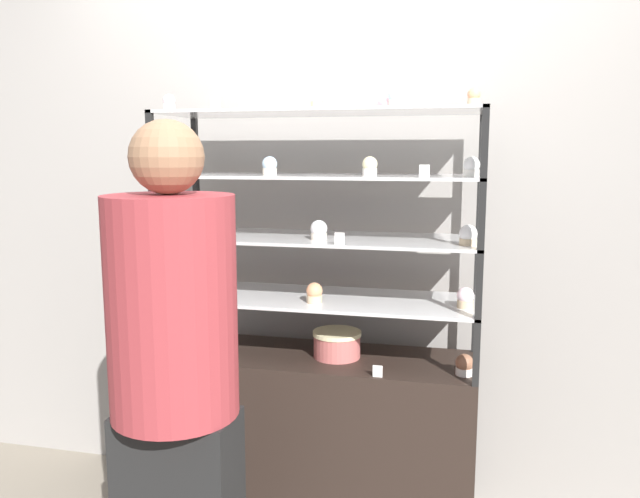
# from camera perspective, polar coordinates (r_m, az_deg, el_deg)

# --- Properties ---
(back_wall) EXTENTS (8.00, 0.05, 2.60)m
(back_wall) POSITION_cam_1_polar(r_m,az_deg,el_deg) (2.81, 1.66, 3.45)
(back_wall) COLOR gray
(back_wall) RESTS_ON ground_plane
(display_base) EXTENTS (1.25, 0.42, 0.74)m
(display_base) POSITION_cam_1_polar(r_m,az_deg,el_deg) (2.72, 0.00, -17.14)
(display_base) COLOR black
(display_base) RESTS_ON ground_plane
(display_riser_lower) EXTENTS (1.25, 0.42, 0.24)m
(display_riser_lower) POSITION_cam_1_polar(r_m,az_deg,el_deg) (2.52, 0.00, -4.76)
(display_riser_lower) COLOR black
(display_riser_lower) RESTS_ON display_base
(display_riser_middle) EXTENTS (1.25, 0.42, 0.24)m
(display_riser_middle) POSITION_cam_1_polar(r_m,az_deg,el_deg) (2.47, 0.00, 0.77)
(display_riser_middle) COLOR black
(display_riser_middle) RESTS_ON display_riser_lower
(display_riser_upper) EXTENTS (1.25, 0.42, 0.24)m
(display_riser_upper) POSITION_cam_1_polar(r_m,az_deg,el_deg) (2.45, 0.00, 6.45)
(display_riser_upper) COLOR black
(display_riser_upper) RESTS_ON display_riser_middle
(display_riser_top) EXTENTS (1.25, 0.42, 0.24)m
(display_riser_top) POSITION_cam_1_polar(r_m,az_deg,el_deg) (2.45, 0.00, 12.17)
(display_riser_top) COLOR black
(display_riser_top) RESTS_ON display_riser_upper
(layer_cake_centerpiece) EXTENTS (0.20, 0.20, 0.11)m
(layer_cake_centerpiece) POSITION_cam_1_polar(r_m,az_deg,el_deg) (2.55, 1.55, -8.69)
(layer_cake_centerpiece) COLOR #C66660
(layer_cake_centerpiece) RESTS_ON display_base
(sheet_cake_frosted) EXTENTS (0.19, 0.18, 0.07)m
(sheet_cake_frosted) POSITION_cam_1_polar(r_m,az_deg,el_deg) (2.52, -4.71, 13.22)
(sheet_cake_frosted) COLOR beige
(sheet_cake_frosted) RESTS_ON display_riser_top
(cupcake_0) EXTENTS (0.07, 0.07, 0.08)m
(cupcake_0) POSITION_cam_1_polar(r_m,az_deg,el_deg) (2.72, -12.13, -8.11)
(cupcake_0) COLOR beige
(cupcake_0) RESTS_ON display_base
(cupcake_1) EXTENTS (0.07, 0.07, 0.08)m
(cupcake_1) POSITION_cam_1_polar(r_m,az_deg,el_deg) (2.42, 13.06, -10.30)
(cupcake_1) COLOR white
(cupcake_1) RESTS_ON display_base
(price_tag_0) EXTENTS (0.04, 0.00, 0.04)m
(price_tag_0) POSITION_cam_1_polar(r_m,az_deg,el_deg) (2.35, 5.29, -11.07)
(price_tag_0) COLOR white
(price_tag_0) RESTS_ON display_base
(cupcake_2) EXTENTS (0.06, 0.06, 0.08)m
(cupcake_2) POSITION_cam_1_polar(r_m,az_deg,el_deg) (2.59, -12.84, -3.39)
(cupcake_2) COLOR #CCB28C
(cupcake_2) RESTS_ON display_riser_lower
(cupcake_3) EXTENTS (0.06, 0.06, 0.08)m
(cupcake_3) POSITION_cam_1_polar(r_m,az_deg,el_deg) (2.42, -0.56, -4.05)
(cupcake_3) COLOR #CCB28C
(cupcake_3) RESTS_ON display_riser_lower
(cupcake_4) EXTENTS (0.06, 0.06, 0.08)m
(cupcake_4) POSITION_cam_1_polar(r_m,az_deg,el_deg) (2.40, 13.15, -4.39)
(cupcake_4) COLOR #CCB28C
(cupcake_4) RESTS_ON display_riser_lower
(price_tag_1) EXTENTS (0.04, 0.00, 0.04)m
(price_tag_1) POSITION_cam_1_polar(r_m,az_deg,el_deg) (2.44, -9.64, -4.40)
(price_tag_1) COLOR white
(price_tag_1) RESTS_ON display_riser_lower
(cupcake_5) EXTENTS (0.06, 0.06, 0.07)m
(cupcake_5) POSITION_cam_1_polar(r_m,az_deg,el_deg) (2.60, -12.63, 2.07)
(cupcake_5) COLOR #CCB28C
(cupcake_5) RESTS_ON display_riser_middle
(cupcake_6) EXTENTS (0.06, 0.06, 0.07)m
(cupcake_6) POSITION_cam_1_polar(r_m,az_deg,el_deg) (2.39, -0.11, 1.70)
(cupcake_6) COLOR beige
(cupcake_6) RESTS_ON display_riser_middle
(cupcake_7) EXTENTS (0.06, 0.06, 0.07)m
(cupcake_7) POSITION_cam_1_polar(r_m,az_deg,el_deg) (2.30, 13.39, 1.19)
(cupcake_7) COLOR #CCB28C
(cupcake_7) RESTS_ON display_riser_middle
(price_tag_2) EXTENTS (0.04, 0.00, 0.04)m
(price_tag_2) POSITION_cam_1_polar(r_m,az_deg,el_deg) (2.26, 1.80, 0.95)
(price_tag_2) COLOR white
(price_tag_2) RESTS_ON display_riser_middle
(cupcake_8) EXTENTS (0.06, 0.06, 0.07)m
(cupcake_8) POSITION_cam_1_polar(r_m,az_deg,el_deg) (2.58, -12.71, 7.45)
(cupcake_8) COLOR white
(cupcake_8) RESTS_ON display_riser_upper
(cupcake_9) EXTENTS (0.06, 0.06, 0.07)m
(cupcake_9) POSITION_cam_1_polar(r_m,az_deg,el_deg) (2.43, -4.63, 7.56)
(cupcake_9) COLOR beige
(cupcake_9) RESTS_ON display_riser_upper
(cupcake_10) EXTENTS (0.06, 0.06, 0.07)m
(cupcake_10) POSITION_cam_1_polar(r_m,az_deg,el_deg) (2.38, 4.57, 7.54)
(cupcake_10) COLOR white
(cupcake_10) RESTS_ON display_riser_upper
(cupcake_11) EXTENTS (0.06, 0.06, 0.07)m
(cupcake_11) POSITION_cam_1_polar(r_m,az_deg,el_deg) (2.28, 13.69, 7.27)
(cupcake_11) COLOR white
(cupcake_11) RESTS_ON display_riser_upper
(price_tag_3) EXTENTS (0.04, 0.00, 0.04)m
(price_tag_3) POSITION_cam_1_polar(r_m,az_deg,el_deg) (2.20, 9.52, 7.04)
(price_tag_3) COLOR white
(price_tag_3) RESTS_ON display_riser_upper
(cupcake_12) EXTENTS (0.05, 0.05, 0.07)m
(cupcake_12) POSITION_cam_1_polar(r_m,az_deg,el_deg) (2.57, -13.64, 12.85)
(cupcake_12) COLOR white
(cupcake_12) RESTS_ON display_riser_top
(cupcake_13) EXTENTS (0.05, 0.05, 0.07)m
(cupcake_13) POSITION_cam_1_polar(r_m,az_deg,el_deg) (2.40, -0.40, 13.39)
(cupcake_13) COLOR #CCB28C
(cupcake_13) RESTS_ON display_riser_top
(cupcake_14) EXTENTS (0.05, 0.05, 0.07)m
(cupcake_14) POSITION_cam_1_polar(r_m,az_deg,el_deg) (2.34, 6.85, 13.45)
(cupcake_14) COLOR beige
(cupcake_14) RESTS_ON display_riser_top
(cupcake_15) EXTENTS (0.05, 0.05, 0.07)m
(cupcake_15) POSITION_cam_1_polar(r_m,az_deg,el_deg) (2.32, 13.89, 13.30)
(cupcake_15) COLOR #CCB28C
(cupcake_15) RESTS_ON display_riser_top
(price_tag_4) EXTENTS (0.04, 0.00, 0.04)m
(price_tag_4) POSITION_cam_1_polar(r_m,az_deg,el_deg) (2.38, -9.51, 13.07)
(price_tag_4) COLOR white
(price_tag_4) RESTS_ON display_riser_top
(donut_glazed) EXTENTS (0.13, 0.13, 0.04)m
(donut_glazed) POSITION_cam_1_polar(r_m,az_deg,el_deg) (2.40, 6.84, 13.03)
(donut_glazed) COLOR #EFB2BC
(donut_glazed) RESTS_ON display_riser_top
(customer_figure) EXTENTS (0.39, 0.39, 1.66)m
(customer_figure) POSITION_cam_1_polar(r_m,az_deg,el_deg) (1.99, -13.13, -11.32)
(customer_figure) COLOR black
(customer_figure) RESTS_ON ground_plane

